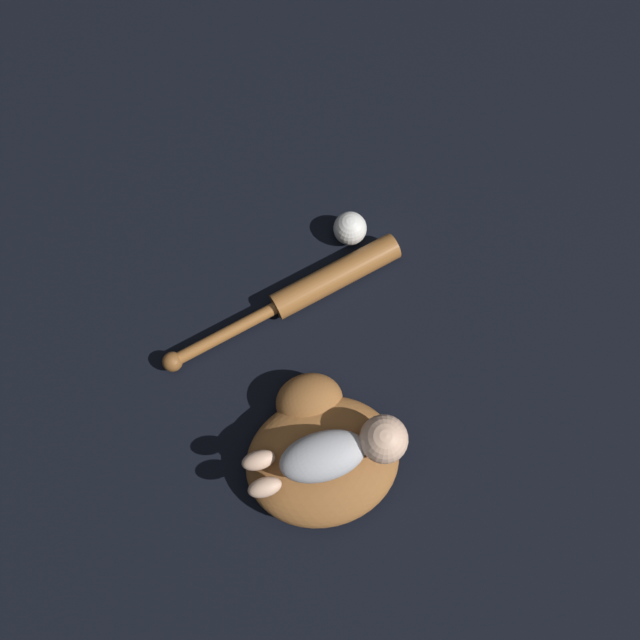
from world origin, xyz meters
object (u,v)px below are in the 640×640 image
object	(u,v)px
baseball_glove	(320,450)
baseball_bat	(312,289)
baseball	(350,228)
baby_figure	(341,451)

from	to	relation	value
baseball_glove	baseball_bat	xyz separation A→B (m)	(0.12, 0.35, -0.02)
baseball_glove	baseball	xyz separation A→B (m)	(0.25, 0.45, -0.01)
baby_figure	baseball_bat	size ratio (longest dim) A/B	0.56
baseball_glove	baseball_bat	distance (m)	0.37
baseball_bat	baseball	bearing A→B (deg)	37.22
baseball	baseball_bat	bearing A→B (deg)	-142.78
baby_figure	baseball_bat	world-z (taller)	baby_figure
baseball_bat	baby_figure	bearing A→B (deg)	-102.81
baseball_glove	baseball_bat	world-z (taller)	baseball_glove
baby_figure	baseball_glove	bearing A→B (deg)	142.40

